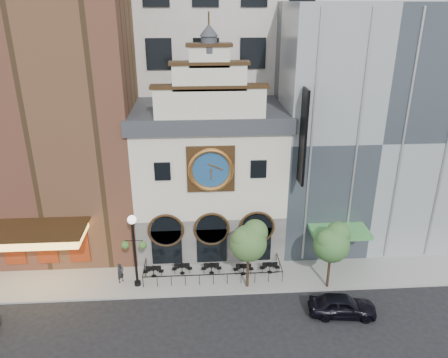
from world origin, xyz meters
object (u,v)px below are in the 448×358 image
Objects in this scene: car_right at (342,306)px; bistro_3 at (243,269)px; bistro_4 at (270,267)px; bistro_1 at (182,268)px; lamppost at (134,243)px; tree_right at (332,242)px; bistro_0 at (153,271)px; bistro_2 at (212,268)px; tree_left at (249,240)px; pedestrian at (120,273)px.

bistro_3 is at bearing 57.33° from car_right.
bistro_3 is 1.00× the size of bistro_4.
bistro_1 is 4.82m from lamppost.
car_right is at bearing -88.24° from tree_right.
bistro_0 and bistro_3 have the same top height.
bistro_4 is 0.30× the size of tree_right.
car_right is (8.82, -5.35, 0.17)m from bistro_2.
car_right is 7.82m from tree_left.
bistro_4 is at bearing 2.12° from bistro_3.
bistro_0 is 0.30× the size of tree_right.
bistro_3 is 2.12m from bistro_4.
pedestrian is 0.29× the size of tree_left.
bistro_1 and bistro_4 have the same top height.
bistro_3 is (4.83, -0.39, 0.00)m from bistro_1.
bistro_3 is at bearing -4.57° from bistro_1.
bistro_1 is 4.85m from bistro_3.
bistro_3 is at bearing -43.88° from pedestrian.
bistro_1 is 12.40m from car_right.
bistro_3 is at bearing -6.26° from bistro_2.
tree_left is at bearing -83.46° from bistro_3.
bistro_4 is (9.18, -0.08, 0.00)m from bistro_0.
tree_right reaches higher than car_right.
bistro_2 is 4.78m from tree_left.
bistro_0 is 13.86m from tree_right.
bistro_4 is at bearing -2.54° from bistro_1.
car_right is (11.14, -5.46, 0.17)m from bistro_1.
bistro_3 is (7.06, -0.16, 0.00)m from bistro_0.
tree_right reaches higher than bistro_4.
pedestrian is at bearing -174.36° from bistro_2.
tree_left is 6.05m from tree_right.
bistro_2 is 9.63m from tree_right.
bistro_2 is 4.63m from bistro_4.
car_right is (4.19, -5.15, 0.17)m from bistro_4.
bistro_0 is 14.36m from car_right.
lamppost is at bearing -168.34° from bistro_2.
bistro_4 is at bearing 45.28° from car_right.
car_right reaches higher than bistro_0.
bistro_3 is 0.27× the size of lamppost.
lamppost is at bearing -159.11° from bistro_1.
bistro_1 is at bearing 177.46° from bistro_4.
bistro_3 is 0.30× the size of tree_right.
car_right is at bearing -26.13° from bistro_1.
tree_right is (13.27, -2.13, 3.39)m from bistro_0.
bistro_4 is (6.95, -0.31, 0.00)m from bistro_1.
tree_left reaches higher than car_right.
bistro_3 is 0.29× the size of tree_left.
bistro_0 is 0.99× the size of pedestrian.
car_right is at bearing -31.26° from bistro_2.
lamppost is at bearing 175.72° from tree_right.
bistro_1 is at bearing 167.93° from tree_right.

